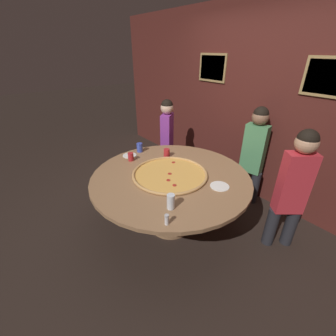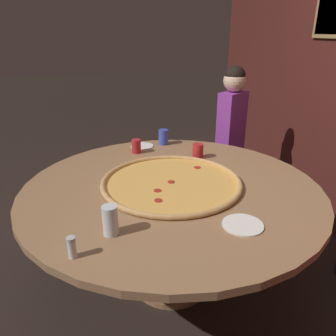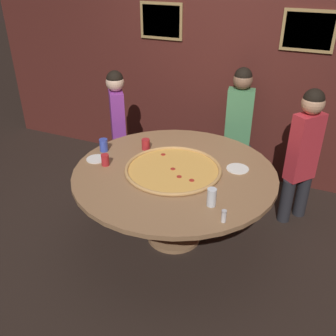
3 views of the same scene
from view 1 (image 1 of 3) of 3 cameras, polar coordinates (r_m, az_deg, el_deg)
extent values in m
plane|color=black|center=(2.99, 0.59, -14.23)|extent=(24.00, 24.00, 0.00)
cube|color=#4C1E19|center=(3.43, 21.26, 14.32)|extent=(6.40, 0.06, 2.60)
cube|color=#9E7F4C|center=(3.81, 11.22, 23.71)|extent=(0.52, 0.02, 0.40)
cube|color=#B2A893|center=(3.80, 11.15, 23.71)|extent=(0.46, 0.01, 0.34)
cube|color=#9E7F4C|center=(3.00, 35.82, 18.17)|extent=(0.52, 0.02, 0.40)
cube|color=slate|center=(2.99, 35.79, 18.18)|extent=(0.46, 0.01, 0.34)
cylinder|color=#936B47|center=(2.56, 0.67, -2.25)|extent=(1.79, 1.79, 0.04)
cylinder|color=#936B47|center=(2.77, 0.63, -8.87)|extent=(0.16, 0.16, 0.70)
cylinder|color=#936B47|center=(2.98, 0.59, -13.94)|extent=(0.52, 0.52, 0.04)
cylinder|color=#E5A84C|center=(2.56, 0.51, -1.61)|extent=(0.82, 0.82, 0.01)
torus|color=tan|center=(2.55, 0.51, -1.42)|extent=(0.86, 0.86, 0.03)
cylinder|color=#A8281E|center=(2.56, 0.49, -1.43)|extent=(0.04, 0.04, 0.00)
cylinder|color=#A8281E|center=(2.35, 1.66, -4.39)|extent=(0.04, 0.04, 0.00)
cylinder|color=#A8281E|center=(2.81, 1.40, 1.44)|extent=(0.04, 0.04, 0.00)
cylinder|color=#A8281E|center=(2.43, 0.10, -3.10)|extent=(0.04, 0.04, 0.00)
cylinder|color=silver|center=(2.02, 0.71, -8.53)|extent=(0.07, 0.07, 0.14)
cylinder|color=#B22328|center=(2.90, -9.43, 2.83)|extent=(0.07, 0.07, 0.11)
cylinder|color=#384CB7|center=(3.14, -7.21, 5.18)|extent=(0.08, 0.08, 0.12)
cylinder|color=#B22328|center=(2.97, -0.33, 3.90)|extent=(0.08, 0.08, 0.11)
cylinder|color=white|center=(3.06, -9.73, 3.17)|extent=(0.18, 0.18, 0.01)
cylinder|color=white|center=(2.41, 12.99, -4.53)|extent=(0.20, 0.20, 0.01)
cylinder|color=silver|center=(1.87, -0.33, -13.12)|extent=(0.04, 0.04, 0.08)
cylinder|color=#B7B7BC|center=(1.84, -0.33, -11.99)|extent=(0.04, 0.04, 0.01)
cylinder|color=#232328|center=(3.48, 21.04, -4.65)|extent=(0.15, 0.15, 0.48)
cylinder|color=#232328|center=(3.54, 17.85, -3.50)|extent=(0.15, 0.15, 0.48)
cube|color=#4C8C59|center=(3.25, 21.03, 4.52)|extent=(0.31, 0.21, 0.67)
sphere|color=#8C664C|center=(3.12, 22.43, 11.90)|extent=(0.21, 0.21, 0.21)
sphere|color=black|center=(3.11, 22.55, 12.54)|extent=(0.19, 0.19, 0.19)
cylinder|color=#232328|center=(2.96, 28.58, -12.95)|extent=(0.18, 0.18, 0.48)
cylinder|color=#232328|center=(2.86, 24.68, -13.36)|extent=(0.18, 0.18, 0.48)
cube|color=red|center=(2.60, 29.36, -3.46)|extent=(0.30, 0.32, 0.67)
sphere|color=tan|center=(2.42, 31.77, 5.43)|extent=(0.21, 0.21, 0.21)
sphere|color=black|center=(2.41, 31.99, 6.22)|extent=(0.19, 0.19, 0.19)
cylinder|color=#232328|center=(3.82, -0.65, 0.35)|extent=(0.17, 0.17, 0.46)
cylinder|color=#232328|center=(4.00, 0.18, 1.69)|extent=(0.17, 0.17, 0.46)
cube|color=purple|center=(3.69, -0.24, 8.68)|extent=(0.28, 0.31, 0.64)
sphere|color=beige|center=(3.57, -0.25, 15.08)|extent=(0.20, 0.20, 0.20)
sphere|color=black|center=(3.57, -0.26, 15.62)|extent=(0.18, 0.18, 0.18)
camera|label=2|loc=(1.14, 49.29, -3.76)|focal=35.00mm
camera|label=3|loc=(1.43, -107.89, 7.21)|focal=40.00mm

